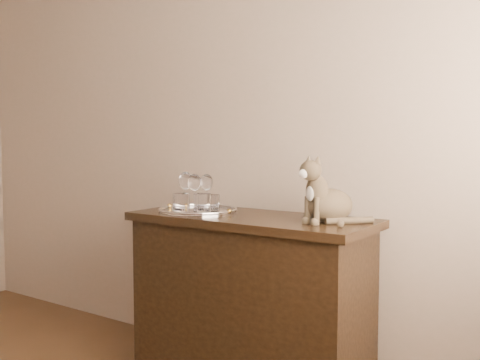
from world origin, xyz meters
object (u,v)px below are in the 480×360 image
object	(u,v)px
wine_glass_b	(206,191)
wine_glass_c	(186,191)
tray	(198,211)
tumbler_b	(181,203)
cat	(329,188)
tumbler_a	(203,204)
tumbler_c	(212,203)
wine_glass_d	(195,192)
sideboard	(250,302)

from	to	relation	value
wine_glass_b	wine_glass_c	size ratio (longest dim) A/B	0.93
tray	tumbler_b	bearing A→B (deg)	-98.11
cat	tumbler_a	bearing A→B (deg)	-147.79
tumbler_b	tumbler_c	distance (m)	0.15
wine_glass_b	tumbler_a	world-z (taller)	wine_glass_b
wine_glass_b	tumbler_b	distance (m)	0.20
wine_glass_b	tumbler_c	size ratio (longest dim) A/B	2.13
wine_glass_d	tray	bearing A→B (deg)	1.47
wine_glass_c	wine_glass_d	world-z (taller)	wine_glass_c
tray	cat	distance (m)	0.72
wine_glass_c	tumbler_c	bearing A→B (deg)	-0.81
wine_glass_b	tray	bearing A→B (deg)	-82.50
wine_glass_c	tumbler_b	bearing A→B (deg)	-58.97
sideboard	wine_glass_b	bearing A→B (deg)	170.14
wine_glass_b	tumbler_a	distance (m)	0.21
sideboard	tumbler_c	xyz separation A→B (m)	(-0.21, -0.03, 0.48)
tumbler_a	sideboard	bearing A→B (deg)	30.11
wine_glass_b	wine_glass_d	xyz separation A→B (m)	(-0.01, -0.08, 0.00)
tumbler_c	tumbler_b	bearing A→B (deg)	-132.59
tray	wine_glass_d	bearing A→B (deg)	-178.53
wine_glass_c	cat	distance (m)	0.79
tumbler_a	tumbler_b	xyz separation A→B (m)	(-0.11, -0.03, -0.00)
sideboard	tumbler_a	size ratio (longest dim) A/B	12.38
tray	tumbler_a	size ratio (longest dim) A/B	4.13
wine_glass_b	tumbler_c	world-z (taller)	wine_glass_b
tumbler_c	sideboard	bearing A→B (deg)	7.67
tumbler_b	cat	bearing A→B (deg)	13.21
wine_glass_c	wine_glass_d	xyz separation A→B (m)	(0.06, -0.00, -0.00)
wine_glass_b	cat	xyz separation A→B (m)	(0.71, -0.03, 0.05)
wine_glass_c	tumbler_a	distance (m)	0.21
sideboard	wine_glass_d	xyz separation A→B (m)	(-0.32, -0.03, 0.53)
tumbler_a	tumbler_b	bearing A→B (deg)	-167.54
tumbler_b	cat	xyz separation A→B (m)	(0.71, 0.17, 0.09)
cat	tray	bearing A→B (deg)	-156.52
sideboard	wine_glass_d	size ratio (longest dim) A/B	6.47
wine_glass_b	tumbler_c	bearing A→B (deg)	-39.66
tray	wine_glass_d	world-z (taller)	wine_glass_d
wine_glass_b	wine_glass_d	bearing A→B (deg)	-97.72
wine_glass_d	tumbler_c	xyz separation A→B (m)	(0.11, 0.00, -0.05)
wine_glass_b	cat	distance (m)	0.71
wine_glass_c	tumbler_a	xyz separation A→B (m)	(0.18, -0.09, -0.05)
tray	wine_glass_b	size ratio (longest dim) A/B	2.22
tumbler_b	tumbler_c	xyz separation A→B (m)	(0.10, 0.11, -0.00)
wine_glass_d	tumbler_a	xyz separation A→B (m)	(0.12, -0.09, -0.04)
tumbler_c	wine_glass_d	bearing A→B (deg)	-178.83
wine_glass_c	tumbler_b	size ratio (longest dim) A/B	2.06
sideboard	cat	size ratio (longest dim) A/B	4.01
tray	tumbler_c	world-z (taller)	tumbler_c
sideboard	wine_glass_b	world-z (taller)	wine_glass_b
tray	wine_glass_b	bearing A→B (deg)	97.50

